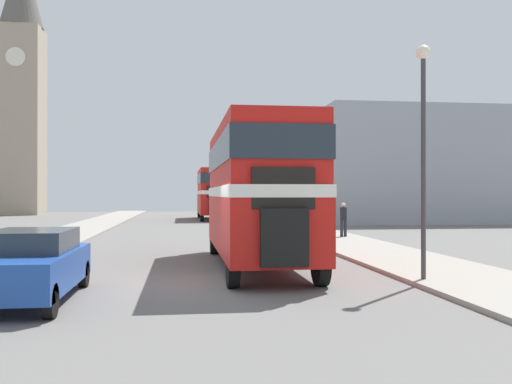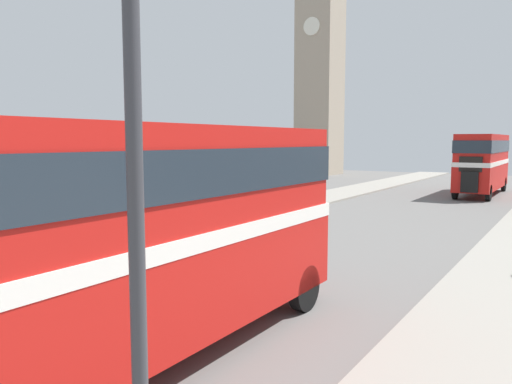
# 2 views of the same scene
# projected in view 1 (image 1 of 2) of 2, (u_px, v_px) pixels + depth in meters

# --- Properties ---
(ground_plane) EXTENTS (120.00, 120.00, 0.00)m
(ground_plane) POSITION_uv_depth(u_px,v_px,m) (205.00, 284.00, 14.21)
(ground_plane) COLOR slate
(sidewalk_right) EXTENTS (3.50, 120.00, 0.12)m
(sidewalk_right) POSITION_uv_depth(u_px,v_px,m) (461.00, 276.00, 15.09)
(sidewalk_right) COLOR gray
(sidewalk_right) RESTS_ON ground_plane
(double_decker_bus) EXTENTS (2.46, 9.83, 4.27)m
(double_decker_bus) POSITION_uv_depth(u_px,v_px,m) (256.00, 185.00, 17.64)
(double_decker_bus) COLOR red
(double_decker_bus) RESTS_ON ground_plane
(bus_distant) EXTENTS (2.39, 9.86, 4.42)m
(bus_distant) POSITION_uv_depth(u_px,v_px,m) (212.00, 190.00, 50.72)
(bus_distant) COLOR red
(bus_distant) RESTS_ON ground_plane
(car_parked_near) EXTENTS (1.81, 4.43, 1.48)m
(car_parked_near) POSITION_uv_depth(u_px,v_px,m) (30.00, 264.00, 11.92)
(car_parked_near) COLOR #1E479E
(car_parked_near) RESTS_ON ground_plane
(pedestrian_walking) EXTENTS (0.34, 0.34, 1.69)m
(pedestrian_walking) POSITION_uv_depth(u_px,v_px,m) (343.00, 218.00, 28.44)
(pedestrian_walking) COLOR #282833
(pedestrian_walking) RESTS_ON sidewalk_right
(bicycle_on_pavement) EXTENTS (0.05, 1.76, 0.78)m
(bicycle_on_pavement) POSITION_uv_depth(u_px,v_px,m) (301.00, 223.00, 35.17)
(bicycle_on_pavement) COLOR black
(bicycle_on_pavement) RESTS_ON sidewalk_right
(street_lamp) EXTENTS (0.36, 0.36, 5.86)m
(street_lamp) POSITION_uv_depth(u_px,v_px,m) (423.00, 126.00, 14.26)
(street_lamp) COLOR #38383D
(street_lamp) RESTS_ON sidewalk_right
(church_tower) EXTENTS (4.67, 4.67, 29.56)m
(church_tower) POSITION_uv_depth(u_px,v_px,m) (21.00, 77.00, 62.22)
(church_tower) COLOR tan
(church_tower) RESTS_ON ground_plane
(shop_building_block) EXTENTS (18.50, 11.80, 8.91)m
(shop_building_block) POSITION_uv_depth(u_px,v_px,m) (424.00, 168.00, 47.25)
(shop_building_block) COLOR #999EA8
(shop_building_block) RESTS_ON ground_plane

